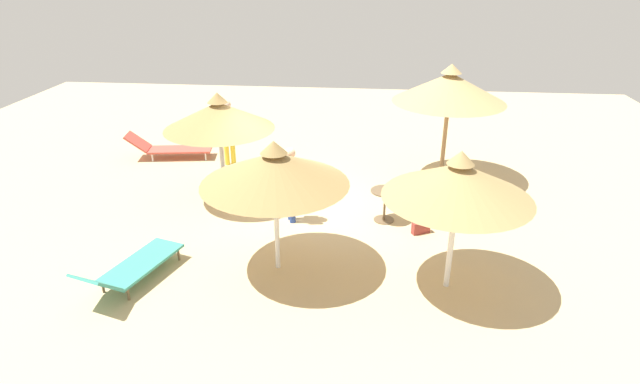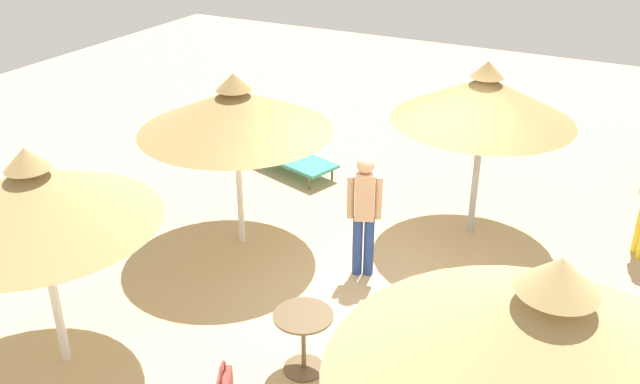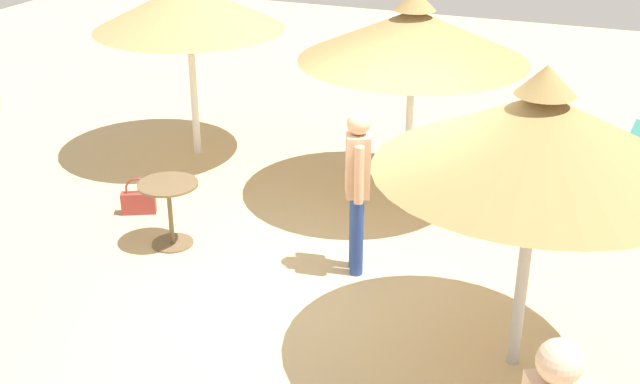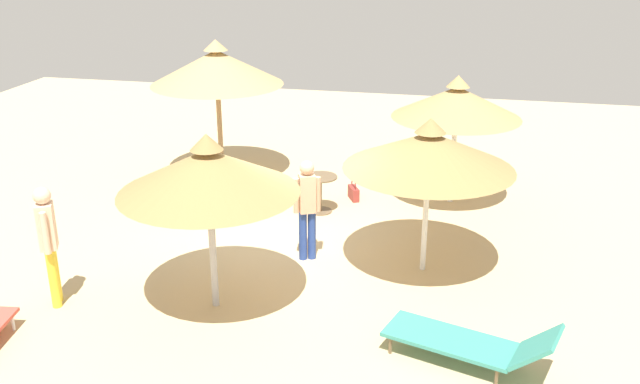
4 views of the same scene
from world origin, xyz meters
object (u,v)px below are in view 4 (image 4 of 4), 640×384
object	(u,v)px
parasol_umbrella_near_left	(208,171)
person_standing_far_right	(307,205)
parasol_umbrella_center	(217,67)
parasol_umbrella_edge	(429,150)
person_standing_front	(48,238)
handbag	(354,192)
side_table_round	(321,188)
parasol_umbrella_back	(457,102)
lounge_chair_near_right	(472,342)

from	to	relation	value
parasol_umbrella_near_left	person_standing_far_right	world-z (taller)	parasol_umbrella_near_left
parasol_umbrella_near_left	parasol_umbrella_center	world-z (taller)	parasol_umbrella_center
parasol_umbrella_edge	person_standing_front	bearing A→B (deg)	113.60
handbag	parasol_umbrella_near_left	bearing A→B (deg)	164.63
person_standing_far_right	side_table_round	world-z (taller)	person_standing_far_right
parasol_umbrella_center	person_standing_far_right	size ratio (longest dim) A/B	1.75
parasol_umbrella_back	person_standing_far_right	xyz separation A→B (m)	(-3.02, 2.14, -1.04)
parasol_umbrella_center	parasol_umbrella_back	xyz separation A→B (m)	(-0.43, -4.83, -0.37)
parasol_umbrella_back	lounge_chair_near_right	size ratio (longest dim) A/B	1.14
parasol_umbrella_near_left	handbag	xyz separation A→B (m)	(4.43, -1.22, -1.86)
parasol_umbrella_center	handbag	bearing A→B (deg)	-103.76
parasol_umbrella_near_left	person_standing_front	xyz separation A→B (m)	(-0.45, 2.21, -0.99)
parasol_umbrella_near_left	parasol_umbrella_back	distance (m)	5.64
parasol_umbrella_near_left	parasol_umbrella_back	xyz separation A→B (m)	(4.73, -3.07, -0.04)
parasol_umbrella_edge	person_standing_front	world-z (taller)	parasol_umbrella_edge
lounge_chair_near_right	person_standing_far_right	size ratio (longest dim) A/B	1.31
parasol_umbrella_near_left	parasol_umbrella_back	world-z (taller)	parasol_umbrella_near_left
person_standing_far_right	side_table_round	distance (m)	2.04
person_standing_far_right	person_standing_front	size ratio (longest dim) A/B	0.94
person_standing_far_right	handbag	distance (m)	2.84
handbag	side_table_round	distance (m)	0.96
handbag	lounge_chair_near_right	bearing A→B (deg)	-155.51
parasol_umbrella_center	parasol_umbrella_edge	distance (m)	5.69
parasol_umbrella_edge	handbag	distance (m)	3.59
parasol_umbrella_near_left	handbag	distance (m)	4.95
person_standing_front	side_table_round	size ratio (longest dim) A/B	2.52
parasol_umbrella_near_left	side_table_round	xyz separation A→B (m)	(3.68, -0.72, -1.53)
person_standing_far_right	side_table_round	xyz separation A→B (m)	(1.97, 0.21, -0.46)
parasol_umbrella_center	person_standing_far_right	world-z (taller)	parasol_umbrella_center
person_standing_front	side_table_round	bearing A→B (deg)	-35.37
parasol_umbrella_center	lounge_chair_near_right	size ratio (longest dim) A/B	1.33
parasol_umbrella_center	handbag	xyz separation A→B (m)	(-0.73, -2.97, -2.19)
parasol_umbrella_back	side_table_round	bearing A→B (deg)	113.92
parasol_umbrella_near_left	parasol_umbrella_edge	bearing A→B (deg)	-58.01
person_standing_front	side_table_round	world-z (taller)	person_standing_front
parasol_umbrella_edge	person_standing_front	distance (m)	5.52
parasol_umbrella_edge	lounge_chair_near_right	bearing A→B (deg)	-162.33
parasol_umbrella_center	handbag	world-z (taller)	parasol_umbrella_center
parasol_umbrella_edge	parasol_umbrella_back	world-z (taller)	parasol_umbrella_back
parasol_umbrella_back	lounge_chair_near_right	xyz separation A→B (m)	(-5.42, -0.48, -1.65)
parasol_umbrella_near_left	person_standing_front	bearing A→B (deg)	101.39
person_standing_front	handbag	size ratio (longest dim) A/B	4.04
parasol_umbrella_near_left	parasol_umbrella_edge	distance (m)	3.27
parasol_umbrella_near_left	side_table_round	world-z (taller)	parasol_umbrella_near_left
parasol_umbrella_center	parasol_umbrella_back	size ratio (longest dim) A/B	1.17
parasol_umbrella_edge	handbag	xyz separation A→B (m)	(2.69, 1.56, -1.80)
handbag	parasol_umbrella_edge	bearing A→B (deg)	-149.92
lounge_chair_near_right	person_standing_far_right	distance (m)	3.61
parasol_umbrella_back	person_standing_front	distance (m)	7.45
lounge_chair_near_right	side_table_round	bearing A→B (deg)	32.90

